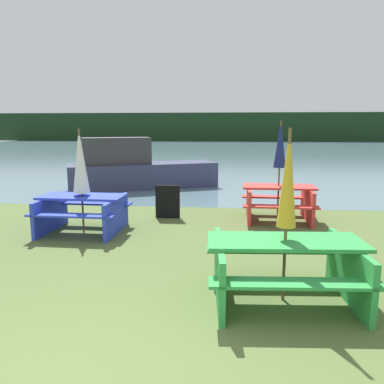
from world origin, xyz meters
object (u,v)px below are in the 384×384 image
Objects in this scene: picnic_table_red at (278,200)px; umbrella_gold at (288,180)px; umbrella_white at (80,161)px; boat at (137,170)px; picnic_table_green at (284,263)px; umbrella_navy at (280,145)px; picnic_table_blue at (83,210)px; signboard at (168,202)px.

umbrella_gold is (-0.44, -3.98, 1.00)m from picnic_table_red.
boat is (-0.21, 5.38, -0.77)m from umbrella_white.
boat is (-4.17, 4.04, 0.17)m from picnic_table_red.
picnic_table_green is 4.18m from umbrella_navy.
umbrella_white is at bearing -161.22° from umbrella_navy.
picnic_table_red is 4.28m from umbrella_white.
umbrella_gold reaches higher than boat.
boat is (-4.17, 4.04, -1.04)m from umbrella_navy.
picnic_table_blue is 0.95m from umbrella_white.
picnic_table_red is at bearing 83.69° from picnic_table_green.
picnic_table_red is at bearing -63.43° from umbrella_navy.
umbrella_navy reaches higher than umbrella_white.
umbrella_gold is 8.88m from boat.
picnic_table_blue is 0.76× the size of umbrella_navy.
picnic_table_red reaches higher than picnic_table_blue.
signboard is at bearing 117.36° from umbrella_gold.
umbrella_gold is (3.51, -2.63, 0.06)m from umbrella_white.
boat is at bearing 114.94° from umbrella_gold.
picnic_table_blue is 1.04× the size of picnic_table_red.
umbrella_gold is at bearing 63.43° from picnic_table_green.
picnic_table_blue is 2.21× the size of signboard.
signboard is at bearing -178.85° from picnic_table_red.
umbrella_gold is (0.00, 0.00, 1.00)m from picnic_table_green.
boat is 4.43m from signboard.
boat is at bearing 135.90° from umbrella_navy.
umbrella_gold is at bearing -96.31° from umbrella_navy.
picnic_table_red is 5.81m from boat.
umbrella_gold reaches higher than signboard.
signboard is (1.48, 1.29, -1.02)m from umbrella_white.
picnic_table_green reaches higher than picnic_table_blue.
umbrella_white is at bearing 0.00° from picnic_table_blue.
umbrella_gold is 0.41× the size of boat.
umbrella_white is at bearing 143.16° from picnic_table_green.
umbrella_navy is 4.01m from umbrella_gold.
picnic_table_green is at bearing -62.64° from signboard.
picnic_table_red is at bearing 18.78° from picnic_table_blue.
umbrella_white is 5.44m from boat.
picnic_table_red reaches higher than signboard.
boat is (-3.73, 8.02, -0.83)m from umbrella_gold.
picnic_table_blue is 4.18m from picnic_table_red.
picnic_table_blue is 0.81× the size of umbrella_gold.
picnic_table_red is at bearing 83.69° from umbrella_gold.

